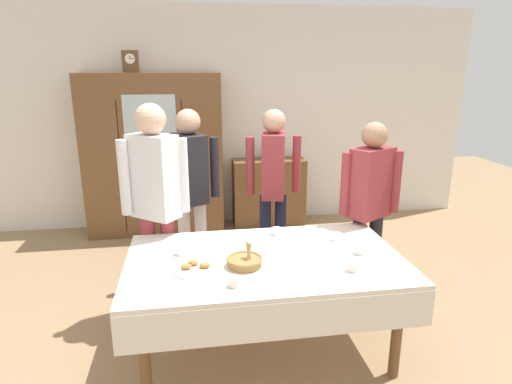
{
  "coord_description": "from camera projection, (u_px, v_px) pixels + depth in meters",
  "views": [
    {
      "loc": [
        -0.48,
        -2.87,
        1.98
      ],
      "look_at": [
        0.0,
        0.2,
        1.08
      ],
      "focal_mm": 30.39,
      "sensor_mm": 36.0,
      "label": 1
    }
  ],
  "objects": [
    {
      "name": "bread_basket",
      "position": [
        245.0,
        261.0,
        2.82
      ],
      "size": [
        0.24,
        0.24,
        0.16
      ],
      "color": "#9E7542",
      "rests_on": "dining_table"
    },
    {
      "name": "spoon_back_edge",
      "position": [
        282.0,
        244.0,
        3.17
      ],
      "size": [
        0.12,
        0.02,
        0.01
      ],
      "color": "silver",
      "rests_on": "dining_table"
    },
    {
      "name": "tea_cup_near_left",
      "position": [
        337.0,
        238.0,
        3.22
      ],
      "size": [
        0.13,
        0.13,
        0.06
      ],
      "color": "white",
      "rests_on": "dining_table"
    },
    {
      "name": "tea_cup_far_left",
      "position": [
        353.0,
        268.0,
        2.74
      ],
      "size": [
        0.13,
        0.13,
        0.06
      ],
      "color": "white",
      "rests_on": "dining_table"
    },
    {
      "name": "wall_cabinet",
      "position": [
        154.0,
        155.0,
        5.18
      ],
      "size": [
        1.61,
        0.46,
        1.91
      ],
      "color": "brown",
      "rests_on": "ground"
    },
    {
      "name": "book_stack",
      "position": [
        269.0,
        156.0,
        5.45
      ],
      "size": [
        0.17,
        0.22,
        0.1
      ],
      "color": "#99332D",
      "rests_on": "bookshelf_low"
    },
    {
      "name": "back_wall",
      "position": [
        226.0,
        118.0,
        5.48
      ],
      "size": [
        6.4,
        0.1,
        2.7
      ],
      "primitive_type": "cube",
      "color": "silver",
      "rests_on": "ground"
    },
    {
      "name": "tea_cup_far_right",
      "position": [
        181.0,
        252.0,
        2.98
      ],
      "size": [
        0.13,
        0.13,
        0.06
      ],
      "color": "white",
      "rests_on": "dining_table"
    },
    {
      "name": "mantel_clock",
      "position": [
        131.0,
        61.0,
        4.85
      ],
      "size": [
        0.18,
        0.11,
        0.24
      ],
      "color": "brown",
      "rests_on": "wall_cabinet"
    },
    {
      "name": "dining_table",
      "position": [
        266.0,
        271.0,
        2.94
      ],
      "size": [
        1.87,
        1.1,
        0.73
      ],
      "color": "brown",
      "rests_on": "ground"
    },
    {
      "name": "person_by_cabinet",
      "position": [
        155.0,
        191.0,
        3.32
      ],
      "size": [
        0.52,
        0.38,
        1.73
      ],
      "color": "#933338",
      "rests_on": "ground"
    },
    {
      "name": "ground_plane",
      "position": [
        260.0,
        333.0,
        3.35
      ],
      "size": [
        12.0,
        12.0,
        0.0
      ],
      "primitive_type": "plane",
      "color": "#997A56",
      "rests_on": "ground"
    },
    {
      "name": "bookshelf_low",
      "position": [
        269.0,
        192.0,
        5.59
      ],
      "size": [
        0.91,
        0.35,
        0.85
      ],
      "color": "brown",
      "rests_on": "ground"
    },
    {
      "name": "tea_cup_back_edge",
      "position": [
        361.0,
        251.0,
        2.98
      ],
      "size": [
        0.13,
        0.13,
        0.06
      ],
      "color": "silver",
      "rests_on": "dining_table"
    },
    {
      "name": "tea_cup_mid_left",
      "position": [
        235.0,
        283.0,
        2.55
      ],
      "size": [
        0.13,
        0.13,
        0.06
      ],
      "color": "white",
      "rests_on": "dining_table"
    },
    {
      "name": "pastry_plate",
      "position": [
        195.0,
        268.0,
        2.77
      ],
      "size": [
        0.28,
        0.28,
        0.05
      ],
      "color": "white",
      "rests_on": "dining_table"
    },
    {
      "name": "spoon_mid_left",
      "position": [
        158.0,
        280.0,
        2.64
      ],
      "size": [
        0.12,
        0.02,
        0.01
      ],
      "color": "silver",
      "rests_on": "dining_table"
    },
    {
      "name": "spoon_center",
      "position": [
        187.0,
        289.0,
        2.53
      ],
      "size": [
        0.12,
        0.02,
        0.01
      ],
      "color": "silver",
      "rests_on": "dining_table"
    },
    {
      "name": "person_beside_shelf",
      "position": [
        370.0,
        196.0,
        3.59
      ],
      "size": [
        0.52,
        0.35,
        1.56
      ],
      "color": "#232328",
      "rests_on": "ground"
    },
    {
      "name": "person_behind_table_left",
      "position": [
        273.0,
        177.0,
        4.06
      ],
      "size": [
        0.52,
        0.4,
        1.61
      ],
      "color": "#191E38",
      "rests_on": "ground"
    },
    {
      "name": "tea_cup_near_right",
      "position": [
        277.0,
        232.0,
        3.32
      ],
      "size": [
        0.13,
        0.13,
        0.06
      ],
      "color": "white",
      "rests_on": "dining_table"
    },
    {
      "name": "person_near_right_end",
      "position": [
        190.0,
        181.0,
        3.88
      ],
      "size": [
        0.52,
        0.41,
        1.63
      ],
      "color": "silver",
      "rests_on": "ground"
    }
  ]
}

